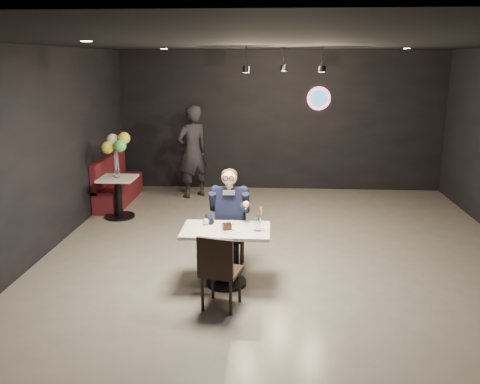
# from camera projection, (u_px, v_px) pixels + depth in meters

# --- Properties ---
(floor) EXTENTS (9.00, 9.00, 0.00)m
(floor) POSITION_uv_depth(u_px,v_px,m) (283.00, 267.00, 7.07)
(floor) COLOR gray
(floor) RESTS_ON ground
(wall_sign) EXTENTS (0.50, 0.06, 0.50)m
(wall_sign) POSITION_uv_depth(u_px,v_px,m) (319.00, 98.00, 10.83)
(wall_sign) COLOR pink
(wall_sign) RESTS_ON floor
(pendant_lights) EXTENTS (1.40, 1.20, 0.36)m
(pendant_lights) POSITION_uv_depth(u_px,v_px,m) (284.00, 55.00, 8.27)
(pendant_lights) COLOR black
(pendant_lights) RESTS_ON floor
(main_table) EXTENTS (1.10, 0.70, 0.75)m
(main_table) POSITION_uv_depth(u_px,v_px,m) (226.00, 257.00, 6.45)
(main_table) COLOR silver
(main_table) RESTS_ON floor
(chair_far) EXTENTS (0.42, 0.46, 0.92)m
(chair_far) POSITION_uv_depth(u_px,v_px,m) (230.00, 236.00, 6.96)
(chair_far) COLOR black
(chair_far) RESTS_ON floor
(chair_near) EXTENTS (0.52, 0.55, 0.92)m
(chair_near) POSITION_uv_depth(u_px,v_px,m) (221.00, 270.00, 5.84)
(chair_near) COLOR black
(chair_near) RESTS_ON floor
(seated_man) EXTENTS (0.60, 0.80, 1.44)m
(seated_man) POSITION_uv_depth(u_px,v_px,m) (230.00, 218.00, 6.90)
(seated_man) COLOR black
(seated_man) RESTS_ON floor
(dessert_plate) EXTENTS (0.23, 0.23, 0.01)m
(dessert_plate) POSITION_uv_depth(u_px,v_px,m) (232.00, 231.00, 6.25)
(dessert_plate) COLOR white
(dessert_plate) RESTS_ON main_table
(cake_slice) EXTENTS (0.13, 0.11, 0.07)m
(cake_slice) POSITION_uv_depth(u_px,v_px,m) (227.00, 227.00, 6.28)
(cake_slice) COLOR black
(cake_slice) RESTS_ON dessert_plate
(mint_leaf) EXTENTS (0.06, 0.04, 0.01)m
(mint_leaf) POSITION_uv_depth(u_px,v_px,m) (233.00, 224.00, 6.24)
(mint_leaf) COLOR green
(mint_leaf) RESTS_ON cake_slice
(sundae_glass) EXTENTS (0.08, 0.08, 0.19)m
(sundae_glass) POSITION_uv_depth(u_px,v_px,m) (257.00, 223.00, 6.27)
(sundae_glass) COLOR silver
(sundae_glass) RESTS_ON main_table
(wafer_cone) EXTENTS (0.08, 0.08, 0.13)m
(wafer_cone) POSITION_uv_depth(u_px,v_px,m) (262.00, 212.00, 6.23)
(wafer_cone) COLOR #AF8E48
(wafer_cone) RESTS_ON sundae_glass
(booth_bench) EXTENTS (0.47, 1.89, 0.95)m
(booth_bench) POSITION_uv_depth(u_px,v_px,m) (118.00, 179.00, 10.18)
(booth_bench) COLOR #4C1012
(booth_bench) RESTS_ON floor
(side_table) EXTENTS (0.63, 0.63, 0.79)m
(side_table) POSITION_uv_depth(u_px,v_px,m) (119.00, 196.00, 9.22)
(side_table) COLOR silver
(side_table) RESTS_ON floor
(balloon_vase) EXTENTS (0.09, 0.09, 0.14)m
(balloon_vase) POSITION_uv_depth(u_px,v_px,m) (117.00, 174.00, 9.11)
(balloon_vase) COLOR silver
(balloon_vase) RESTS_ON side_table
(balloon_bunch) EXTENTS (0.40, 0.40, 0.66)m
(balloon_bunch) POSITION_uv_depth(u_px,v_px,m) (116.00, 151.00, 9.01)
(balloon_bunch) COLOR yellow
(balloon_bunch) RESTS_ON balloon_vase
(passerby) EXTENTS (0.83, 0.80, 1.92)m
(passerby) POSITION_uv_depth(u_px,v_px,m) (192.00, 152.00, 10.49)
(passerby) COLOR black
(passerby) RESTS_ON floor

